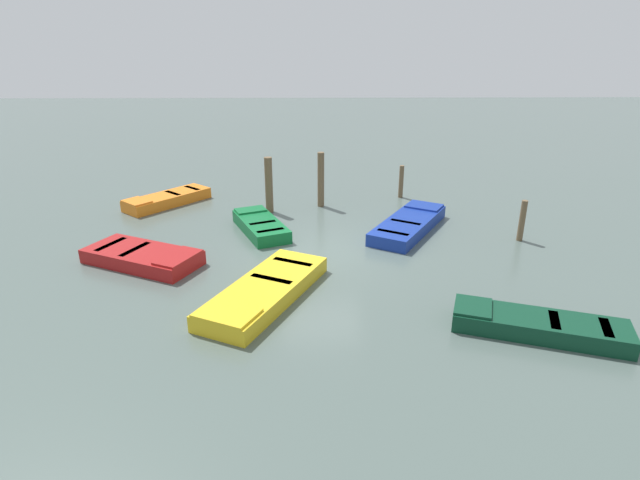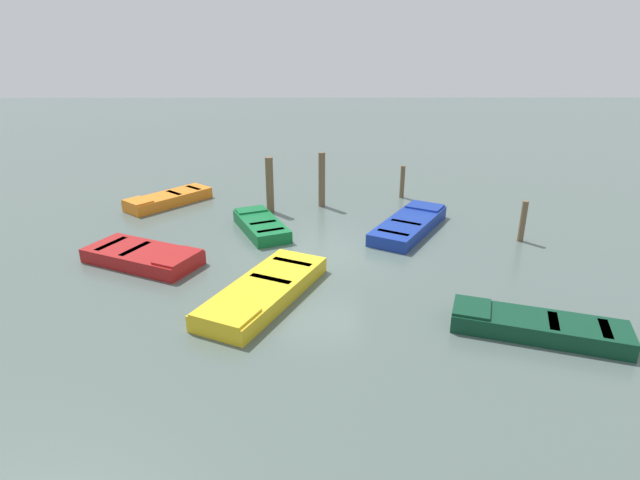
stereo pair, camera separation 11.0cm
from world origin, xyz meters
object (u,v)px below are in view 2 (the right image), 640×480
at_px(mooring_piling_center, 402,182).
at_px(mooring_piling_near_right, 523,221).
at_px(mooring_piling_far_right, 322,180).
at_px(mooring_piling_mid_right, 270,185).
at_px(rowboat_green, 261,225).
at_px(rowboat_dark_green, 537,326).
at_px(rowboat_red, 143,256).
at_px(rowboat_blue, 409,224).
at_px(rowboat_orange, 168,199).
at_px(rowboat_yellow, 264,291).

xyz_separation_m(mooring_piling_center, mooring_piling_near_right, (3.02, -4.68, 0.01)).
distance_m(mooring_piling_far_right, mooring_piling_mid_right, 1.99).
bearing_deg(mooring_piling_mid_right, rowboat_green, -94.02).
relative_size(mooring_piling_far_right, mooring_piling_near_right, 1.56).
relative_size(rowboat_dark_green, rowboat_red, 1.04).
distance_m(mooring_piling_center, mooring_piling_far_right, 3.39).
bearing_deg(mooring_piling_center, mooring_piling_near_right, -57.18).
bearing_deg(mooring_piling_near_right, rowboat_red, -171.93).
bearing_deg(rowboat_blue, rowboat_dark_green, -134.88).
relative_size(rowboat_green, mooring_piling_center, 2.36).
height_order(rowboat_red, mooring_piling_near_right, mooring_piling_near_right).
height_order(rowboat_orange, mooring_piling_near_right, mooring_piling_near_right).
height_order(rowboat_green, mooring_piling_center, mooring_piling_center).
bearing_deg(rowboat_orange, rowboat_dark_green, 89.28).
bearing_deg(rowboat_dark_green, rowboat_yellow, 3.38).
bearing_deg(rowboat_red, rowboat_blue, 43.10).
bearing_deg(mooring_piling_mid_right, mooring_piling_far_right, 18.83).
xyz_separation_m(rowboat_blue, rowboat_orange, (-8.72, 2.91, 0.00)).
height_order(rowboat_red, mooring_piling_center, mooring_piling_center).
height_order(rowboat_dark_green, rowboat_orange, same).
bearing_deg(rowboat_red, mooring_piling_mid_right, 80.00).
bearing_deg(rowboat_dark_green, mooring_piling_far_right, -44.47).
bearing_deg(rowboat_yellow, rowboat_dark_green, 100.28).
distance_m(mooring_piling_center, mooring_piling_near_right, 5.57).
xyz_separation_m(rowboat_blue, mooring_piling_mid_right, (-4.75, 2.00, 0.79)).
relative_size(rowboat_green, mooring_piling_near_right, 2.31).
xyz_separation_m(rowboat_yellow, rowboat_blue, (4.37, 4.72, 0.00)).
bearing_deg(rowboat_blue, mooring_piling_near_right, -75.49).
bearing_deg(rowboat_green, mooring_piling_mid_right, -27.41).
xyz_separation_m(rowboat_green, rowboat_orange, (-3.83, 2.97, -0.00)).
distance_m(rowboat_blue, rowboat_dark_green, 6.61).
distance_m(rowboat_dark_green, rowboat_red, 10.40).
distance_m(mooring_piling_mid_right, mooring_piling_near_right, 8.62).
xyz_separation_m(rowboat_orange, mooring_piling_mid_right, (3.97, -0.91, 0.79)).
relative_size(rowboat_blue, rowboat_orange, 1.26).
relative_size(rowboat_red, mooring_piling_far_right, 1.76).
bearing_deg(mooring_piling_mid_right, mooring_piling_center, 18.84).
xyz_separation_m(rowboat_orange, mooring_piling_center, (9.04, 0.82, 0.42)).
bearing_deg(rowboat_dark_green, mooring_piling_mid_right, -33.74).
xyz_separation_m(rowboat_dark_green, mooring_piling_center, (-1.36, 10.13, 0.43)).
xyz_separation_m(rowboat_red, mooring_piling_far_right, (5.11, 5.20, 0.81)).
distance_m(rowboat_green, rowboat_blue, 4.89).
relative_size(rowboat_green, rowboat_red, 0.84).
bearing_deg(mooring_piling_far_right, rowboat_green, -126.85).
distance_m(rowboat_green, mooring_piling_near_right, 8.30).
distance_m(rowboat_yellow, mooring_piling_center, 9.68).
xyz_separation_m(rowboat_blue, mooring_piling_near_right, (3.35, -0.95, 0.44)).
distance_m(rowboat_green, mooring_piling_mid_right, 2.21).
height_order(rowboat_dark_green, rowboat_red, same).
height_order(rowboat_orange, mooring_piling_center, mooring_piling_center).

